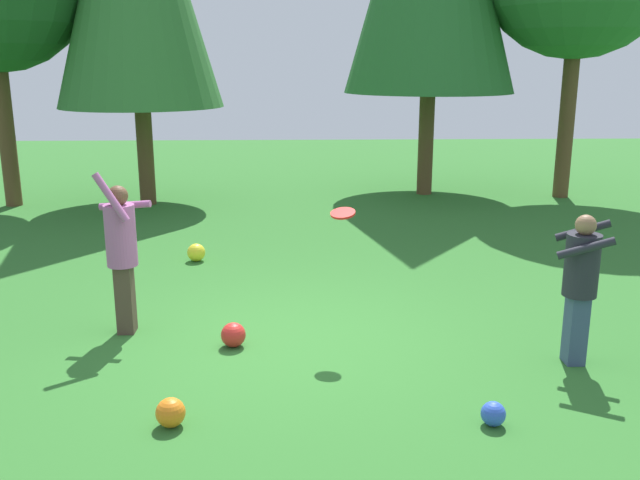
# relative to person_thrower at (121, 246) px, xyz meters

# --- Properties ---
(ground_plane) EXTENTS (40.00, 40.00, 0.00)m
(ground_plane) POSITION_rel_person_thrower_xyz_m (1.95, -0.30, -1.02)
(ground_plane) COLOR #2D6B28
(person_thrower) EXTENTS (0.60, 0.53, 1.88)m
(person_thrower) POSITION_rel_person_thrower_xyz_m (0.00, 0.00, 0.00)
(person_thrower) COLOR #4C382D
(person_thrower) RESTS_ON ground_plane
(person_catcher) EXTENTS (0.65, 0.61, 1.56)m
(person_catcher) POSITION_rel_person_thrower_xyz_m (4.79, -1.00, -0.10)
(person_catcher) COLOR #38476B
(person_catcher) RESTS_ON ground_plane
(frisbee) EXTENTS (0.36, 0.36, 0.09)m
(frisbee) POSITION_rel_person_thrower_xyz_m (2.45, -0.28, 0.42)
(frisbee) COLOR red
(ball_orange) EXTENTS (0.25, 0.25, 0.25)m
(ball_orange) POSITION_rel_person_thrower_xyz_m (0.87, -2.15, -0.89)
(ball_orange) COLOR orange
(ball_orange) RESTS_ON ground_plane
(ball_blue) EXTENTS (0.21, 0.21, 0.21)m
(ball_blue) POSITION_rel_person_thrower_xyz_m (3.62, -2.23, -0.91)
(ball_blue) COLOR blue
(ball_blue) RESTS_ON ground_plane
(ball_yellow) EXTENTS (0.28, 0.28, 0.28)m
(ball_yellow) POSITION_rel_person_thrower_xyz_m (0.39, 2.88, -0.88)
(ball_yellow) COLOR yellow
(ball_yellow) RESTS_ON ground_plane
(ball_red) EXTENTS (0.27, 0.27, 0.27)m
(ball_red) POSITION_rel_person_thrower_xyz_m (1.26, -0.47, -0.88)
(ball_red) COLOR red
(ball_red) RESTS_ON ground_plane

